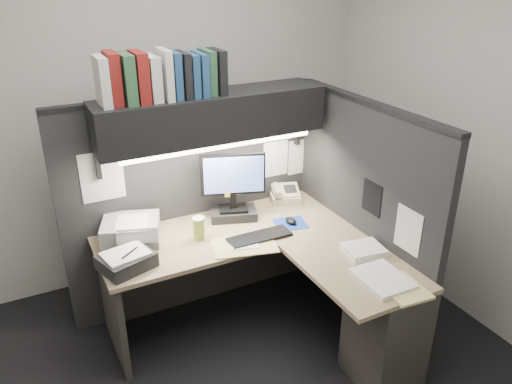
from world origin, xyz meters
TOP-DOWN VIEW (x-y plane):
  - floor at (0.00, 0.00)m, footprint 3.50×3.50m
  - wall_back at (0.00, 1.50)m, footprint 3.50×0.04m
  - wall_front at (0.00, -1.50)m, footprint 3.50×0.04m
  - wall_right at (1.75, 0.00)m, footprint 0.04×3.00m
  - partition_back at (0.03, 0.93)m, footprint 1.90×0.06m
  - partition_right at (0.98, 0.18)m, footprint 0.06×1.50m
  - desk at (0.43, -0.00)m, footprint 1.70×1.53m
  - overhead_shelf at (0.12, 0.75)m, footprint 1.55×0.34m
  - task_light_tube at (0.12, 0.61)m, footprint 1.32×0.04m
  - monitor at (0.25, 0.71)m, footprint 0.44×0.30m
  - keyboard at (0.28, 0.36)m, footprint 0.44×0.15m
  - mousepad at (0.57, 0.44)m, footprint 0.25×0.24m
  - mouse at (0.58, 0.44)m, footprint 0.07×0.10m
  - telephone at (0.74, 0.81)m, footprint 0.29×0.30m
  - coffee_cup at (-0.08, 0.54)m, footprint 0.10×0.10m
  - printer at (-0.49, 0.73)m, footprint 0.45×0.41m
  - notebook_stack at (-0.60, 0.41)m, footprint 0.36×0.33m
  - open_folder at (0.15, 0.32)m, footprint 0.47×0.37m
  - paper_stack_a at (0.79, -0.11)m, footprint 0.26×0.23m
  - paper_stack_b at (0.68, -0.41)m, footprint 0.27×0.33m
  - manila_stack at (0.74, -0.53)m, footprint 0.25×0.30m
  - binder_row at (-0.20, 0.74)m, footprint 0.78×0.25m
  - pinned_papers at (0.42, 0.56)m, footprint 1.76×1.31m

SIDE VIEW (x-z plane):
  - floor at x=0.00m, z-range 0.00..0.00m
  - desk at x=0.43m, z-range 0.08..0.81m
  - mousepad at x=0.57m, z-range 0.73..0.73m
  - open_folder at x=0.15m, z-range 0.73..0.74m
  - manila_stack at x=0.74m, z-range 0.73..0.75m
  - keyboard at x=0.28m, z-range 0.73..0.75m
  - paper_stack_b at x=0.68m, z-range 0.73..0.76m
  - paper_stack_a at x=0.79m, z-range 0.73..0.78m
  - mouse at x=0.58m, z-range 0.73..0.77m
  - notebook_stack at x=-0.60m, z-range 0.73..0.82m
  - telephone at x=0.74m, z-range 0.73..0.82m
  - partition_back at x=0.03m, z-range 0.00..1.60m
  - partition_right at x=0.98m, z-range 0.00..1.60m
  - printer at x=-0.49m, z-range 0.73..0.88m
  - coffee_cup at x=-0.08m, z-range 0.73..0.88m
  - monitor at x=0.25m, z-range 0.68..1.17m
  - pinned_papers at x=0.42m, z-range 0.80..1.31m
  - task_light_tube at x=0.12m, z-range 1.31..1.35m
  - wall_back at x=0.00m, z-range 0.00..2.70m
  - wall_front at x=0.00m, z-range 0.00..2.70m
  - wall_right at x=1.75m, z-range 0.00..2.70m
  - overhead_shelf at x=0.12m, z-range 1.35..1.65m
  - binder_row at x=-0.20m, z-range 1.64..1.94m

